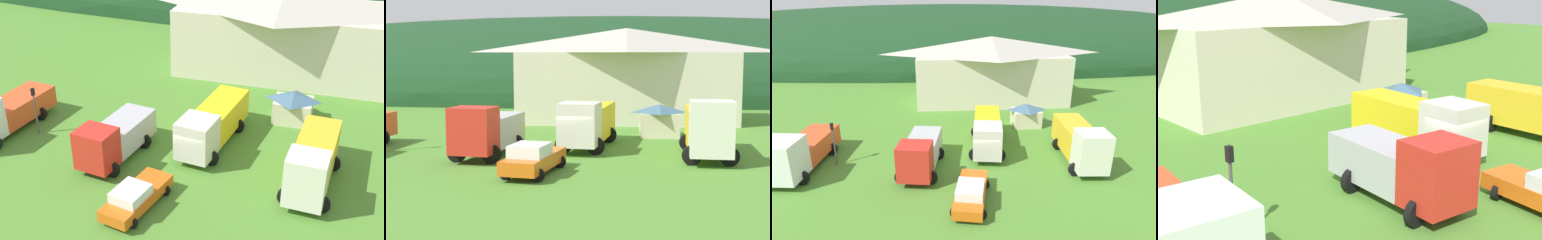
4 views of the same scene
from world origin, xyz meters
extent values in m
plane|color=#4C842D|center=(0.00, 0.00, 0.00)|extent=(200.00, 200.00, 0.00)
ellipsoid|color=#193D1E|center=(0.00, 58.76, 0.00)|extent=(176.94, 60.00, 24.10)
cube|color=beige|center=(3.36, 18.38, 3.15)|extent=(19.26, 9.09, 6.31)
pyramid|color=#B7B2A3|center=(3.36, 18.38, 7.41)|extent=(20.81, 9.82, 2.21)
cube|color=beige|center=(5.81, 8.30, 0.90)|extent=(2.90, 2.44, 1.80)
pyramid|color=#42667F|center=(5.81, 8.30, 2.12)|extent=(3.13, 2.64, 0.63)
cube|color=white|center=(-14.93, -2.36, 2.04)|extent=(2.90, 3.03, 2.97)
cube|color=black|center=(-14.94, -2.49, 2.69)|extent=(1.64, 2.34, 0.95)
cube|color=#E04C23|center=(-14.43, 1.78, 1.35)|extent=(3.24, 5.86, 1.61)
cylinder|color=black|center=(-13.79, -2.50, 0.55)|extent=(1.10, 0.30, 1.10)
cylinder|color=black|center=(-16.07, -2.22, 0.55)|extent=(1.10, 0.30, 1.10)
cylinder|color=black|center=(-13.19, 2.48, 0.55)|extent=(1.10, 0.30, 1.10)
cylinder|color=black|center=(-15.47, 2.75, 0.55)|extent=(1.10, 0.30, 1.10)
cube|color=red|center=(-5.37, -3.00, 1.88)|extent=(2.68, 2.39, 2.65)
cube|color=black|center=(-5.39, -3.10, 2.46)|extent=(1.52, 1.82, 0.85)
cube|color=#B2B2B7|center=(-4.89, 0.34, 1.48)|extent=(3.05, 4.97, 1.86)
cylinder|color=black|center=(-4.33, -3.15, 0.55)|extent=(1.10, 0.30, 1.10)
cylinder|color=black|center=(-6.42, -2.85, 0.55)|extent=(1.10, 0.30, 1.10)
cylinder|color=black|center=(-3.75, 0.89, 0.55)|extent=(1.10, 0.30, 1.10)
cylinder|color=black|center=(-5.84, 1.18, 0.55)|extent=(1.10, 0.30, 1.10)
cube|color=silver|center=(0.42, 0.28, 1.88)|extent=(2.67, 2.87, 2.66)
cube|color=black|center=(0.40, 0.16, 2.47)|extent=(1.52, 2.21, 0.85)
cube|color=yellow|center=(0.97, 4.41, 1.64)|extent=(3.09, 6.01, 2.18)
cylinder|color=black|center=(1.43, 0.15, 0.55)|extent=(1.10, 0.30, 1.10)
cylinder|color=black|center=(-0.60, 0.42, 0.55)|extent=(1.10, 0.30, 1.10)
cylinder|color=black|center=(2.10, 5.13, 0.55)|extent=(1.10, 0.30, 1.10)
cylinder|color=black|center=(0.07, 5.40, 0.55)|extent=(1.10, 0.30, 1.10)
cube|color=silver|center=(7.95, -2.78, 2.09)|extent=(2.50, 2.34, 3.08)
cube|color=black|center=(7.95, -2.89, 2.77)|extent=(1.38, 1.83, 0.99)
cube|color=gold|center=(8.21, 1.12, 1.71)|extent=(2.72, 5.76, 2.31)
cylinder|color=black|center=(8.98, -2.85, 0.55)|extent=(1.10, 0.30, 1.10)
cylinder|color=black|center=(6.93, -2.71, 0.55)|extent=(1.10, 0.30, 1.10)
cylinder|color=black|center=(9.29, 1.89, 0.55)|extent=(1.10, 0.30, 1.10)
cylinder|color=black|center=(7.24, 2.02, 0.55)|extent=(1.10, 0.30, 1.10)
cube|color=#DB5F15|center=(-1.51, -5.61, 0.69)|extent=(2.88, 5.52, 0.70)
cube|color=silver|center=(-1.63, -6.23, 1.35)|extent=(2.12, 2.40, 0.62)
cylinder|color=black|center=(-1.03, -7.52, 0.34)|extent=(0.68, 0.24, 0.68)
cylinder|color=black|center=(-2.66, -7.20, 0.34)|extent=(0.68, 0.24, 0.68)
cylinder|color=black|center=(-0.35, -4.01, 0.34)|extent=(0.68, 0.24, 0.68)
cylinder|color=black|center=(-1.98, -3.69, 0.34)|extent=(0.68, 0.24, 0.68)
cylinder|color=#4C4C51|center=(-12.15, 0.52, 1.57)|extent=(0.12, 0.12, 3.14)
cube|color=black|center=(-12.15, 0.52, 3.42)|extent=(0.20, 0.24, 0.55)
sphere|color=yellow|center=(-12.15, 0.65, 3.42)|extent=(0.14, 0.14, 0.14)
cone|color=orange|center=(-5.26, 1.47, 0.00)|extent=(0.36, 0.36, 0.51)
camera|label=1|loc=(9.07, -28.35, 18.97)|focal=48.08mm
camera|label=2|loc=(3.04, -34.54, 6.23)|focal=53.48mm
camera|label=3|loc=(-3.38, -24.42, 12.90)|focal=30.47mm
camera|label=4|loc=(-20.16, -13.50, 8.72)|focal=46.65mm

